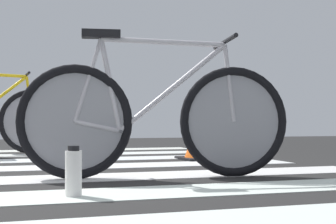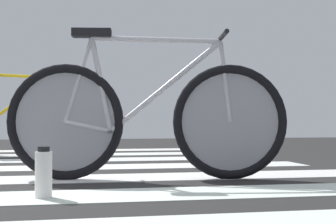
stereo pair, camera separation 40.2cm
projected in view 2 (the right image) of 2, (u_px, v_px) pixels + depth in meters
bicycle_1_of_4 at (148, 117)px, 3.04m from camera, size 1.72×0.53×0.93m
bicycle_4_of_4 at (5, 119)px, 5.39m from camera, size 1.74×0.52×0.93m
water_bottle at (44, 174)px, 2.30m from camera, size 0.08×0.08×0.24m
traffic_cone at (218, 135)px, 4.49m from camera, size 0.44×0.44×0.50m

